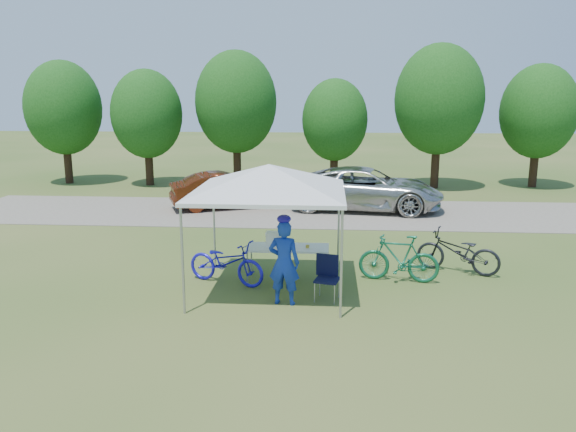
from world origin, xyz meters
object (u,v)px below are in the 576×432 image
at_px(cooler, 276,239).
at_px(sedan, 225,190).
at_px(cyclist, 284,263).
at_px(bike_blue, 226,262).
at_px(bike_green, 399,258).
at_px(minivan, 366,189).
at_px(bike_dark, 458,252).
at_px(folding_table, 288,249).
at_px(folding_chair, 327,273).

xyz_separation_m(cooler, sedan, (-2.61, 7.94, -0.26)).
distance_m(cyclist, bike_blue, 1.83).
xyz_separation_m(bike_blue, bike_green, (3.85, 0.43, 0.05)).
bearing_deg(cooler, minivan, 72.42).
distance_m(bike_blue, bike_green, 3.87).
bearing_deg(cyclist, bike_green, -139.23).
bearing_deg(bike_blue, bike_dark, -56.50).
distance_m(folding_table, cooler, 0.34).
xyz_separation_m(folding_table, sedan, (-2.87, 7.94, -0.05)).
bearing_deg(bike_blue, folding_chair, -87.79).
xyz_separation_m(folding_chair, cooler, (-1.16, 1.17, 0.39)).
xyz_separation_m(folding_table, cooler, (-0.26, -0.00, 0.21)).
distance_m(cyclist, sedan, 9.92).
distance_m(folding_table, bike_dark, 4.05).
height_order(cyclist, minivan, cyclist).
height_order(cooler, minivan, minivan).
relative_size(minivan, sedan, 1.39).
height_order(bike_blue, minivan, minivan).
bearing_deg(cooler, sedan, 108.21).
relative_size(folding_chair, bike_green, 0.51).
bearing_deg(bike_blue, cyclist, -108.45).
relative_size(folding_table, minivan, 0.34).
relative_size(bike_blue, minivan, 0.34).
distance_m(cooler, bike_blue, 1.23).
relative_size(cyclist, sedan, 0.43).
distance_m(folding_table, cyclist, 1.55).
relative_size(bike_blue, sedan, 0.47).
height_order(bike_blue, bike_dark, bike_dark).
relative_size(bike_green, sedan, 0.45).
bearing_deg(sedan, cyclist, 174.40).
relative_size(folding_table, bike_blue, 0.99).
bearing_deg(folding_table, minivan, 74.13).
bearing_deg(folding_chair, folding_table, 141.25).
xyz_separation_m(bike_dark, sedan, (-6.85, 7.18, 0.17)).
bearing_deg(bike_dark, sedan, -112.78).
relative_size(folding_chair, cooler, 1.98).
distance_m(folding_chair, minivan, 9.27).
bearing_deg(bike_blue, bike_green, -62.38).
bearing_deg(folding_chair, bike_green, 50.48).
distance_m(folding_chair, bike_dark, 3.63).
xyz_separation_m(cooler, minivan, (2.53, 7.99, -0.15)).
distance_m(cooler, minivan, 8.38).
height_order(folding_table, folding_chair, folding_chair).
xyz_separation_m(folding_chair, bike_green, (1.60, 1.20, -0.00)).
relative_size(bike_green, bike_dark, 0.92).
relative_size(folding_table, bike_green, 1.04).
bearing_deg(cyclist, sedan, -64.75).
bearing_deg(cyclist, cooler, -70.82).
distance_m(folding_table, bike_green, 2.51).
bearing_deg(folding_table, bike_blue, -163.61).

